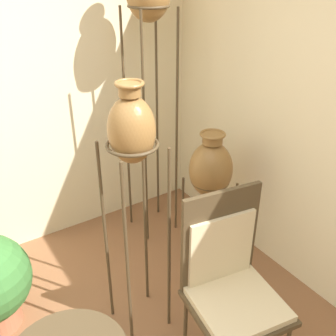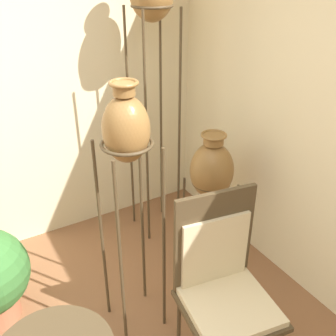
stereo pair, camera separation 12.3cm
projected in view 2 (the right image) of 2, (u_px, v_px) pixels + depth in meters
The scene contains 4 objects.
vase_stand_tall at pixel (152, 1), 2.75m from camera, with size 0.32×0.32×2.27m.
vase_stand_medium at pixel (127, 138), 2.08m from camera, with size 0.30×0.30×1.67m.
vase_stand_short at pixel (212, 170), 2.99m from camera, with size 0.34×0.34×1.07m.
chair at pixel (223, 280), 2.21m from camera, with size 0.58×0.56×1.11m.
Camera 2 is at (-0.12, -1.15, 2.21)m, focal length 42.00 mm.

